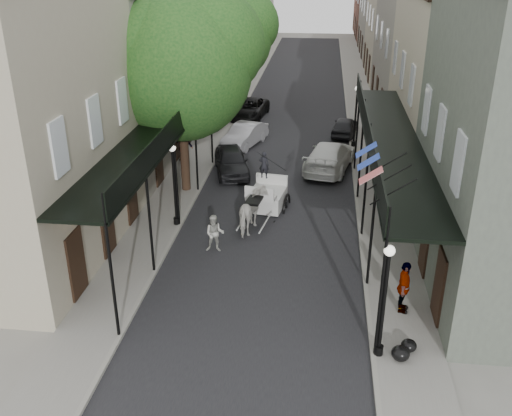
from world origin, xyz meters
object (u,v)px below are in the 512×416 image
(pedestrian_walking, at_px, (215,233))
(car_right_far, at_px, (345,126))
(lamppost_left, at_px, (174,184))
(car_right_near, at_px, (330,156))
(tree_far, at_px, (234,34))
(pedestrian_sidewalk_left, at_px, (182,144))
(car_left_mid, at_px, (245,135))
(pedestrian_sidewalk_right, at_px, (404,287))
(lamppost_right_near, at_px, (384,300))
(horse, at_px, (253,211))
(car_left_near, at_px, (231,161))
(carriage, at_px, (269,182))
(car_left_far, at_px, (249,109))
(tree_near, at_px, (189,61))
(lamppost_right_far, at_px, (356,115))

(pedestrian_walking, height_order, car_right_far, pedestrian_walking)
(lamppost_left, distance_m, car_right_near, 10.51)
(pedestrian_walking, bearing_deg, tree_far, 92.00)
(pedestrian_sidewalk_left, bearing_deg, car_left_mid, -158.51)
(pedestrian_sidewalk_left, relative_size, car_right_far, 0.54)
(lamppost_left, relative_size, pedestrian_sidewalk_right, 1.99)
(lamppost_right_near, xyz_separation_m, horse, (-4.78, 8.00, -1.13))
(lamppost_right_near, distance_m, pedestrian_sidewalk_right, 2.75)
(pedestrian_sidewalk_right, bearing_deg, pedestrian_walking, 73.59)
(car_left_near, bearing_deg, carriage, -73.18)
(lamppost_right_near, bearing_deg, car_left_far, 105.67)
(horse, xyz_separation_m, pedestrian_sidewalk_left, (-5.12, 8.22, 0.19))
(tree_near, height_order, tree_far, tree_near)
(horse, relative_size, pedestrian_sidewalk_right, 1.16)
(car_left_mid, bearing_deg, pedestrian_sidewalk_right, -48.00)
(lamppost_right_near, bearing_deg, car_right_near, 95.36)
(car_left_far, relative_size, car_right_far, 1.34)
(tree_near, distance_m, carriage, 6.74)
(lamppost_left, height_order, horse, lamppost_left)
(carriage, distance_m, pedestrian_sidewalk_right, 9.97)
(pedestrian_walking, xyz_separation_m, pedestrian_sidewalk_left, (-3.80, 10.24, 0.31))
(pedestrian_walking, relative_size, pedestrian_sidewalk_left, 0.81)
(lamppost_right_near, distance_m, car_left_mid, 20.75)
(horse, bearing_deg, tree_far, -70.53)
(pedestrian_walking, distance_m, pedestrian_sidewalk_left, 10.93)
(lamppost_left, distance_m, horse, 3.61)
(tree_near, distance_m, car_right_near, 9.67)
(lamppost_right_near, relative_size, pedestrian_walking, 2.34)
(pedestrian_sidewalk_right, distance_m, car_left_mid, 18.84)
(tree_near, bearing_deg, car_left_far, 85.85)
(horse, distance_m, car_left_mid, 11.75)
(tree_far, distance_m, car_left_mid, 8.52)
(lamppost_right_near, distance_m, pedestrian_walking, 8.63)
(pedestrian_sidewalk_right, xyz_separation_m, car_left_near, (-7.75, 12.40, -0.34))
(tree_near, relative_size, lamppost_left, 2.60)
(horse, bearing_deg, car_left_mid, -72.01)
(lamppost_right_near, relative_size, lamppost_right_far, 1.00)
(lamppost_left, height_order, pedestrian_walking, lamppost_left)
(tree_far, relative_size, car_left_far, 1.78)
(lamppost_left, height_order, pedestrian_sidewalk_left, lamppost_left)
(pedestrian_sidewalk_left, distance_m, car_left_far, 10.13)
(tree_far, relative_size, lamppost_left, 2.32)
(tree_far, xyz_separation_m, lamppost_left, (0.15, -18.18, -3.79))
(tree_far, height_order, car_right_near, tree_far)
(car_left_far, bearing_deg, car_right_near, -53.57)
(pedestrian_sidewalk_left, height_order, car_left_near, pedestrian_sidewalk_left)
(pedestrian_sidewalk_right, distance_m, car_left_far, 25.02)
(carriage, distance_m, pedestrian_sidewalk_left, 7.73)
(carriage, bearing_deg, tree_far, 112.90)
(pedestrian_sidewalk_left, xyz_separation_m, car_right_near, (8.40, -0.22, -0.32))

